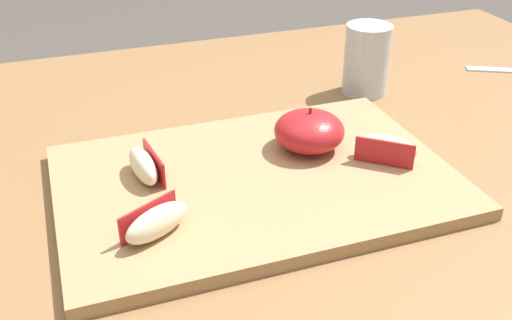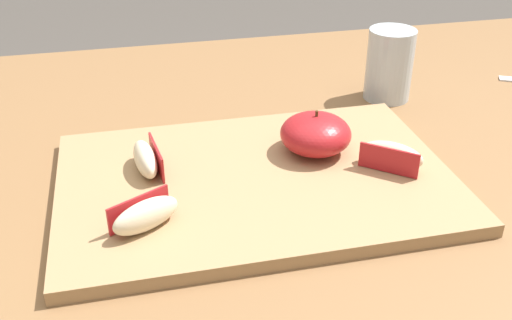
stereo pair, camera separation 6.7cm
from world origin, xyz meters
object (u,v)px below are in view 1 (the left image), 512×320
apple_wedge_middle (386,148)px  apple_wedge_back (144,165)px  cutting_board (256,181)px  apple_half_skin_up (309,131)px  apple_wedge_left (156,222)px  drinking_glass_water (367,59)px

apple_wedge_middle → apple_wedge_back: 0.28m
cutting_board → apple_half_skin_up: (0.08, 0.04, 0.03)m
apple_wedge_left → apple_wedge_middle: bearing=11.0°
apple_wedge_left → drinking_glass_water: (0.37, 0.27, 0.02)m
apple_wedge_left → drinking_glass_water: 0.46m
cutting_board → drinking_glass_water: size_ratio=4.22×
cutting_board → drinking_glass_water: 0.32m
apple_wedge_back → drinking_glass_water: (0.37, 0.16, 0.02)m
apple_wedge_left → apple_half_skin_up: bearing=28.1°
cutting_board → apple_wedge_left: 0.15m
drinking_glass_water → apple_wedge_left: bearing=-144.0°
cutting_board → apple_wedge_middle: 0.16m
apple_wedge_left → apple_wedge_middle: (0.28, 0.06, 0.00)m
apple_wedge_back → drinking_glass_water: bearing=23.9°
apple_half_skin_up → apple_wedge_left: bearing=-151.9°
apple_wedge_left → cutting_board: bearing=29.8°
apple_half_skin_up → drinking_glass_water: drinking_glass_water is taller
apple_wedge_middle → drinking_glass_water: (0.09, 0.22, 0.02)m
cutting_board → apple_wedge_middle: bearing=-6.8°
drinking_glass_water → apple_wedge_middle: bearing=-112.7°
apple_half_skin_up → apple_wedge_left: 0.24m
apple_wedge_middle → drinking_glass_water: bearing=67.3°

